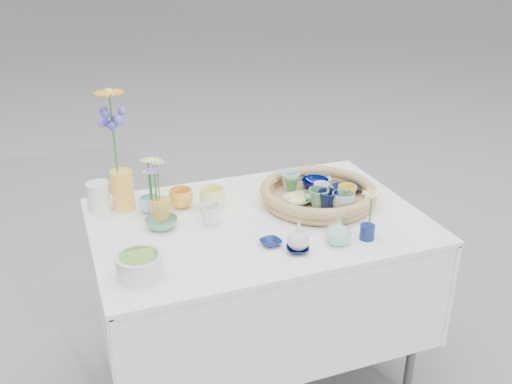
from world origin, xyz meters
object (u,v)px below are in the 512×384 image
object	(u,v)px
display_table	(258,372)
bud_vase_seafoam	(338,231)
wicker_tray	(318,194)
tall_vase_yellow	(123,190)

from	to	relation	value
display_table	bud_vase_seafoam	bearing A→B (deg)	-54.53
display_table	wicker_tray	bearing A→B (deg)	10.12
bud_vase_seafoam	display_table	bearing A→B (deg)	125.47
tall_vase_yellow	display_table	bearing A→B (deg)	-29.66
display_table	wicker_tray	xyz separation A→B (m)	(0.28, 0.05, 0.80)
bud_vase_seafoam	tall_vase_yellow	xyz separation A→B (m)	(-0.67, 0.55, 0.03)
bud_vase_seafoam	tall_vase_yellow	world-z (taller)	tall_vase_yellow
wicker_tray	tall_vase_yellow	xyz separation A→B (m)	(-0.75, 0.22, 0.04)
bud_vase_seafoam	tall_vase_yellow	bearing A→B (deg)	140.75
wicker_tray	bud_vase_seafoam	distance (m)	0.34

